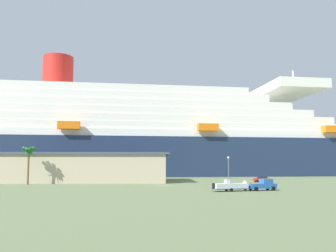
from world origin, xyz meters
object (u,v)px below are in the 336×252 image
object	(u,v)px
parked_car_black_coupe	(135,179)
pickup_truck	(263,185)
small_boat_on_trailer	(234,186)
cruise_ship	(141,140)
parked_car_red_hatchback	(262,179)
parked_car_white_van	(57,179)
palm_tree	(29,154)
street_lamp	(228,166)

from	to	relation	value
parked_car_black_coupe	pickup_truck	bearing A→B (deg)	-58.31
small_boat_on_trailer	parked_car_black_coupe	distance (m)	42.68
cruise_ship	pickup_truck	size ratio (longest dim) A/B	45.99
pickup_truck	parked_car_red_hatchback	xyz separation A→B (m)	(11.61, 30.26, -0.21)
small_boat_on_trailer	parked_car_red_hatchback	xyz separation A→B (m)	(17.64, 31.36, -0.13)
pickup_truck	parked_car_black_coupe	size ratio (longest dim) A/B	1.25
parked_car_white_van	parked_car_red_hatchback	bearing A→B (deg)	-7.81
palm_tree	parked_car_red_hatchback	bearing A→B (deg)	4.97
parked_car_white_van	pickup_truck	bearing A→B (deg)	-39.91
street_lamp	small_boat_on_trailer	bearing A→B (deg)	-103.81
parked_car_white_van	parked_car_red_hatchback	xyz separation A→B (m)	(57.16, -7.84, -0.00)
parked_car_white_van	parked_car_black_coupe	bearing A→B (deg)	-0.53
small_boat_on_trailer	street_lamp	world-z (taller)	street_lamp
parked_car_red_hatchback	street_lamp	bearing A→B (deg)	-140.25
parked_car_white_van	street_lamp	bearing A→B (deg)	-22.19
parked_car_red_hatchback	pickup_truck	bearing A→B (deg)	-110.99
pickup_truck	parked_car_white_van	world-z (taller)	pickup_truck
cruise_ship	parked_car_red_hatchback	distance (m)	66.24
palm_tree	parked_car_black_coupe	size ratio (longest dim) A/B	2.00
cruise_ship	parked_car_red_hatchback	size ratio (longest dim) A/B	60.82
palm_tree	street_lamp	distance (m)	49.52
parked_car_black_coupe	parked_car_red_hatchback	distance (m)	35.82
cruise_ship	street_lamp	xyz separation A→B (m)	(18.86, -66.95, -10.59)
street_lamp	parked_car_red_hatchback	world-z (taller)	street_lamp
street_lamp	parked_car_red_hatchback	bearing A→B (deg)	39.75
cruise_ship	palm_tree	bearing A→B (deg)	-116.08
pickup_truck	small_boat_on_trailer	size ratio (longest dim) A/B	0.66
cruise_ship	parked_car_white_van	xyz separation A→B (m)	(-25.81, -48.73, -14.35)
pickup_truck	street_lamp	world-z (taller)	street_lamp
parked_car_black_coupe	street_lamp	bearing A→B (deg)	-38.67
cruise_ship	parked_car_white_van	size ratio (longest dim) A/B	56.79
palm_tree	parked_car_white_van	world-z (taller)	palm_tree
pickup_truck	parked_car_red_hatchback	distance (m)	32.41
palm_tree	parked_car_white_van	bearing A→B (deg)	71.16
pickup_truck	parked_car_white_van	bearing A→B (deg)	140.09
palm_tree	street_lamp	size ratio (longest dim) A/B	1.36
small_boat_on_trailer	street_lamp	size ratio (longest dim) A/B	1.30
cruise_ship	small_boat_on_trailer	distance (m)	90.12
parked_car_white_van	cruise_ship	bearing A→B (deg)	62.09
street_lamp	parked_car_black_coupe	world-z (taller)	street_lamp
street_lamp	parked_car_white_van	distance (m)	48.39
pickup_truck	parked_car_black_coupe	world-z (taller)	pickup_truck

